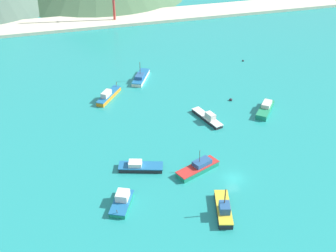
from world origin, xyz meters
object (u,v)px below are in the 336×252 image
at_px(buoy_1, 231,100).
at_px(fishing_boat_0, 224,209).
at_px(fishing_boat_4, 265,109).
at_px(fishing_boat_7, 198,168).
at_px(fishing_boat_6, 122,201).
at_px(buoy_0, 243,61).
at_px(fishing_boat_1, 108,95).
at_px(fishing_boat_3, 141,77).
at_px(fishing_boat_5, 208,118).
at_px(fishing_boat_2, 140,167).

bearing_deg(buoy_1, fishing_boat_0, -115.35).
bearing_deg(fishing_boat_0, fishing_boat_4, 51.70).
xyz_separation_m(fishing_boat_0, fishing_boat_7, (-0.18, 13.29, -0.09)).
bearing_deg(fishing_boat_7, fishing_boat_6, -161.71).
bearing_deg(buoy_1, buoy_0, 58.18).
distance_m(fishing_boat_1, buoy_1, 33.99).
distance_m(fishing_boat_3, buoy_1, 28.85).
relative_size(fishing_boat_3, fishing_boat_5, 1.02).
bearing_deg(fishing_boat_6, fishing_boat_1, 83.85).
height_order(fishing_boat_6, buoy_1, fishing_boat_6).
relative_size(fishing_boat_2, fishing_boat_7, 0.96).
relative_size(fishing_boat_2, buoy_0, 14.41).
bearing_deg(fishing_boat_0, fishing_boat_2, 124.62).
distance_m(fishing_boat_3, fishing_boat_7, 47.17).
bearing_deg(fishing_boat_6, fishing_boat_7, 18.29).
distance_m(fishing_boat_5, buoy_1, 12.85).
xyz_separation_m(fishing_boat_1, fishing_boat_3, (11.41, 9.22, -0.13)).
distance_m(fishing_boat_3, fishing_boat_5, 30.13).
bearing_deg(fishing_boat_1, fishing_boat_3, 38.94).
bearing_deg(fishing_boat_3, buoy_0, 6.87).
height_order(fishing_boat_1, fishing_boat_5, fishing_boat_1).
xyz_separation_m(fishing_boat_0, fishing_boat_1, (-13.07, 51.21, -0.01)).
relative_size(fishing_boat_0, fishing_boat_3, 0.87).
relative_size(fishing_boat_2, fishing_boat_6, 1.24).
relative_size(fishing_boat_4, buoy_0, 13.23).
height_order(fishing_boat_5, fishing_boat_7, fishing_boat_7).
height_order(fishing_boat_0, fishing_boat_7, fishing_boat_0).
bearing_deg(fishing_boat_3, fishing_boat_5, -68.76).
bearing_deg(fishing_boat_1, buoy_0, 15.98).
height_order(fishing_boat_7, buoy_1, fishing_boat_7).
relative_size(fishing_boat_4, fishing_boat_6, 1.14).
height_order(fishing_boat_0, fishing_boat_1, fishing_boat_0).
bearing_deg(fishing_boat_7, buoy_1, 54.56).
bearing_deg(fishing_boat_0, fishing_boat_6, 157.22).
xyz_separation_m(fishing_boat_4, fishing_boat_6, (-43.11, -24.61, -0.05)).
xyz_separation_m(fishing_boat_3, buoy_1, (20.84, -19.93, -0.64)).
height_order(fishing_boat_0, fishing_boat_5, fishing_boat_0).
bearing_deg(fishing_boat_3, fishing_boat_4, -46.43).
bearing_deg(fishing_boat_1, fishing_boat_2, -88.15).
bearing_deg(fishing_boat_1, fishing_boat_0, -75.69).
relative_size(fishing_boat_5, buoy_1, 11.87).
distance_m(fishing_boat_2, fishing_boat_5, 26.00).
bearing_deg(fishing_boat_4, fishing_boat_6, -150.28).
height_order(fishing_boat_0, fishing_boat_2, fishing_boat_0).
bearing_deg(buoy_1, fishing_boat_5, -140.63).
height_order(fishing_boat_1, buoy_1, fishing_boat_1).
bearing_deg(fishing_boat_3, fishing_boat_0, -88.43).
xyz_separation_m(fishing_boat_1, buoy_1, (32.25, -10.71, -0.77)).
distance_m(fishing_boat_3, fishing_boat_4, 39.14).
bearing_deg(buoy_1, fishing_boat_1, 161.62).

